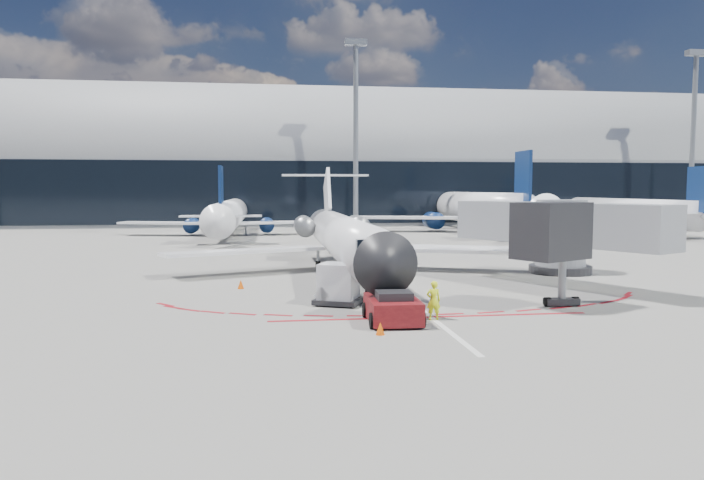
{
  "coord_description": "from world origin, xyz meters",
  "views": [
    {
      "loc": [
        -6.89,
        -37.44,
        5.52
      ],
      "look_at": [
        -2.27,
        -2.74,
        2.65
      ],
      "focal_mm": 32.0,
      "sensor_mm": 36.0,
      "label": 1
    }
  ],
  "objects": [
    {
      "name": "ramp_worker",
      "position": [
        -0.05,
        -12.08,
        0.83
      ],
      "size": [
        0.61,
        0.4,
        1.66
      ],
      "primitive_type": "imported",
      "rotation": [
        0.0,
        0.0,
        3.14
      ],
      "color": "#EAFD1A",
      "rests_on": "ground"
    },
    {
      "name": "light_mast_centre",
      "position": [
        5.0,
        48.0,
        12.5
      ],
      "size": [
        0.7,
        0.7,
        25.0
      ],
      "primitive_type": "cylinder",
      "color": "gray",
      "rests_on": "ground"
    },
    {
      "name": "bg_airliner_1",
      "position": [
        19.81,
        41.72,
        5.94
      ],
      "size": [
        36.7,
        38.86,
        11.87
      ],
      "primitive_type": null,
      "color": "white",
      "rests_on": "ground"
    },
    {
      "name": "light_mast_east",
      "position": [
        55.0,
        48.0,
        12.5
      ],
      "size": [
        0.7,
        0.7,
        25.0
      ],
      "primitive_type": "cylinder",
      "color": "gray",
      "rests_on": "ground"
    },
    {
      "name": "bg_airliner_0",
      "position": [
        -11.56,
        38.7,
        4.86
      ],
      "size": [
        30.04,
        31.8,
        9.72
      ],
      "primitive_type": null,
      "color": "white",
      "rests_on": "ground"
    },
    {
      "name": "safety_cone_right",
      "position": [
        -2.75,
        -14.45,
        0.24
      ],
      "size": [
        0.35,
        0.35,
        0.49
      ],
      "primitive_type": "cone",
      "color": "#DE4F04",
      "rests_on": "ground"
    },
    {
      "name": "safety_cone_left",
      "position": [
        -8.46,
        -2.64,
        0.25
      ],
      "size": [
        0.36,
        0.36,
        0.5
      ],
      "primitive_type": "cone",
      "color": "#DE4F04",
      "rests_on": "ground"
    },
    {
      "name": "apron_stop_bar",
      "position": [
        0.0,
        -11.5,
        0.01
      ],
      "size": [
        14.0,
        0.25,
        0.01
      ],
      "primitive_type": "cube",
      "color": "maroon",
      "rests_on": "ground"
    },
    {
      "name": "pushback_tug",
      "position": [
        -1.85,
        -12.33,
        0.59
      ],
      "size": [
        2.28,
        5.19,
        1.34
      ],
      "rotation": [
        0.0,
        0.0,
        -0.02
      ],
      "color": "#510B0F",
      "rests_on": "ground"
    },
    {
      "name": "bg_airliner_2",
      "position": [
        39.42,
        38.43,
        4.96
      ],
      "size": [
        30.67,
        32.48,
        9.92
      ],
      "primitive_type": null,
      "color": "white",
      "rests_on": "ground"
    },
    {
      "name": "apron_centerline",
      "position": [
        0.0,
        2.0,
        0.01
      ],
      "size": [
        0.25,
        40.0,
        0.01
      ],
      "primitive_type": "cube",
      "color": "silver",
      "rests_on": "ground"
    },
    {
      "name": "terminal_building",
      "position": [
        0.0,
        64.97,
        8.52
      ],
      "size": [
        150.0,
        24.15,
        24.0
      ],
      "color": "gray",
      "rests_on": "ground"
    },
    {
      "name": "jet_bridge",
      "position": [
        9.79,
        -3.01,
        3.01
      ],
      "size": [
        10.03,
        15.2,
        4.9
      ],
      "color": "gray",
      "rests_on": "ground"
    },
    {
      "name": "regional_jet",
      "position": [
        -2.08,
        3.26,
        2.42
      ],
      "size": [
        23.51,
        28.99,
        7.26
      ],
      "color": "white",
      "rests_on": "ground"
    },
    {
      "name": "uld_container",
      "position": [
        -3.64,
        -8.08,
        0.98
      ],
      "size": [
        2.64,
        2.48,
        1.98
      ],
      "rotation": [
        0.0,
        0.0,
        -0.41
      ],
      "color": "black",
      "rests_on": "ground"
    },
    {
      "name": "ground",
      "position": [
        0.0,
        0.0,
        0.0
      ],
      "size": [
        260.0,
        260.0,
        0.0
      ],
      "primitive_type": "plane",
      "color": "slate",
      "rests_on": "ground"
    }
  ]
}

